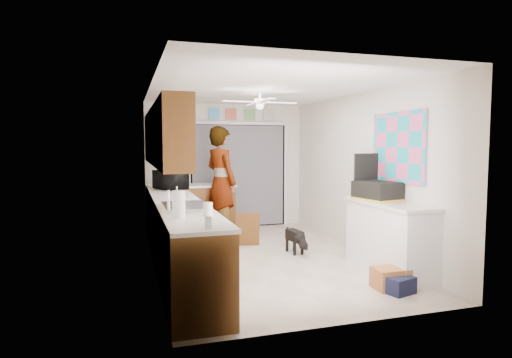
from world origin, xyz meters
TOP-DOWN VIEW (x-y plane):
  - floor at (0.00, 0.00)m, footprint 5.00×5.00m
  - ceiling at (0.00, 0.00)m, footprint 5.00×5.00m
  - wall_back at (0.00, 2.50)m, footprint 3.20×0.00m
  - wall_front at (0.00, -2.50)m, footprint 3.20×0.00m
  - wall_left at (-1.60, 0.00)m, footprint 0.00×5.00m
  - wall_right at (1.60, 0.00)m, footprint 0.00×5.00m
  - left_base_cabinets at (-1.30, 0.00)m, footprint 0.60×4.80m
  - left_countertop at (-1.29, 0.00)m, footprint 0.62×4.80m
  - upper_cabinets at (-1.44, 0.20)m, footprint 0.32×4.00m
  - sink_basin at (-1.29, -1.00)m, footprint 0.50×0.76m
  - faucet at (-1.48, -1.00)m, footprint 0.03×0.03m
  - peninsula_base at (-0.50, 2.00)m, footprint 1.00×0.60m
  - peninsula_top at (-0.50, 2.00)m, footprint 1.04×0.64m
  - back_opening_recess at (0.25, 2.47)m, footprint 2.00×0.06m
  - curtain_panel at (0.25, 2.43)m, footprint 1.90×0.03m
  - door_trim_left at (-0.77, 2.44)m, footprint 0.06×0.04m
  - door_trim_right at (1.27, 2.44)m, footprint 0.06×0.04m
  - door_trim_head at (0.25, 2.44)m, footprint 2.10×0.04m
  - header_frame_1 at (-0.25, 2.47)m, footprint 0.22×0.02m
  - header_frame_2 at (0.10, 2.47)m, footprint 0.22×0.02m
  - header_frame_3 at (0.50, 2.47)m, footprint 0.22×0.02m
  - header_frame_4 at (0.90, 2.47)m, footprint 0.22×0.02m
  - route66_sign at (-0.95, 2.47)m, footprint 0.22×0.02m
  - right_counter_base at (1.35, -1.20)m, footprint 0.50×1.40m
  - right_counter_top at (1.34, -1.20)m, footprint 0.54×1.44m
  - abstract_painting at (1.58, -1.00)m, footprint 0.03×1.15m
  - ceiling_fan at (0.00, 0.20)m, footprint 1.14×1.14m
  - microwave at (-1.23, 1.26)m, footprint 0.59×0.68m
  - soap_bottle at (-1.38, -0.94)m, footprint 0.11×0.11m
  - jar_a at (-1.12, -1.56)m, footprint 0.13×0.13m
  - jar_b at (-1.25, -2.25)m, footprint 0.08×0.08m
  - paper_towel_roll at (-1.43, -1.63)m, footprint 0.16×0.16m
  - suitcase at (1.32, -0.93)m, footprint 0.53×0.65m
  - suitcase_rim at (1.32, -0.93)m, footprint 0.54×0.65m
  - suitcase_lid at (1.32, -0.64)m, footprint 0.42×0.11m
  - cardboard_box at (1.00, -1.75)m, footprint 0.40×0.31m
  - navy_crate at (1.00, -1.91)m, footprint 0.37×0.33m
  - cabinet_door_panel at (-0.03, 0.75)m, footprint 0.41×0.23m
  - man at (-0.31, 1.55)m, footprint 0.73×0.87m
  - dog at (0.54, 0.12)m, footprint 0.27×0.53m

SIDE VIEW (x-z plane):
  - floor at x=0.00m, z-range 0.00..0.00m
  - navy_crate at x=1.00m, z-range 0.00..0.19m
  - cardboard_box at x=1.00m, z-range 0.00..0.25m
  - dog at x=0.54m, z-range 0.00..0.40m
  - cabinet_door_panel at x=-0.03m, z-range 0.00..0.57m
  - left_base_cabinets at x=-1.30m, z-range 0.00..0.90m
  - peninsula_base at x=-0.50m, z-range 0.00..0.90m
  - right_counter_base at x=1.35m, z-range 0.00..0.90m
  - left_countertop at x=-1.29m, z-range 0.90..0.94m
  - peninsula_top at x=-0.50m, z-range 0.90..0.94m
  - right_counter_top at x=1.34m, z-range 0.90..0.94m
  - suitcase_rim at x=1.32m, z-range 0.94..0.96m
  - sink_basin at x=-1.29m, z-range 0.92..0.98m
  - jar_b at x=-1.25m, z-range 0.94..1.04m
  - man at x=-0.31m, z-range 0.00..2.02m
  - jar_a at x=-1.12m, z-range 0.94..1.08m
  - faucet at x=-1.48m, z-range 0.94..1.16m
  - back_opening_recess at x=0.25m, z-range 0.00..2.10m
  - door_trim_left at x=-0.77m, z-range 0.00..2.10m
  - door_trim_right at x=1.27m, z-range 0.00..2.10m
  - curtain_panel at x=0.25m, z-range 0.03..2.08m
  - suitcase at x=1.32m, z-range 0.94..1.19m
  - soap_bottle at x=-1.38m, z-range 0.94..1.20m
  - paper_towel_roll at x=-1.43m, z-range 0.94..1.22m
  - microwave at x=-1.23m, z-range 0.94..1.26m
  - wall_back at x=0.00m, z-range -0.35..2.85m
  - wall_front at x=0.00m, z-range -0.35..2.85m
  - wall_left at x=-1.60m, z-range -1.25..3.75m
  - wall_right at x=1.60m, z-range -1.25..3.75m
  - suitcase_lid at x=1.32m, z-range 1.06..1.56m
  - abstract_painting at x=1.58m, z-range 1.17..2.12m
  - upper_cabinets at x=-1.44m, z-range 1.40..2.20m
  - door_trim_head at x=0.25m, z-range 2.09..2.15m
  - header_frame_1 at x=-0.25m, z-range 2.19..2.41m
  - header_frame_2 at x=0.10m, z-range 2.19..2.41m
  - header_frame_3 at x=0.50m, z-range 2.19..2.41m
  - header_frame_4 at x=0.90m, z-range 2.19..2.41m
  - route66_sign at x=-0.95m, z-range 2.17..2.43m
  - ceiling_fan at x=0.00m, z-range 2.20..2.44m
  - ceiling at x=0.00m, z-range 2.50..2.50m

